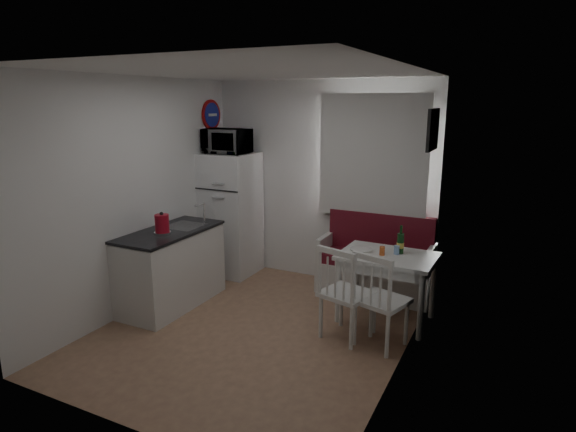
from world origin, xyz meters
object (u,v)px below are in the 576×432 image
at_px(bench, 376,268).
at_px(chair_left, 344,285).
at_px(chair_right, 379,291).
at_px(kettle, 162,224).
at_px(fridge, 231,214).
at_px(wine_bottle, 401,239).
at_px(kitchen_counter, 172,267).
at_px(microwave, 227,141).
at_px(dining_table, 387,262).

bearing_deg(bench, chair_left, -87.51).
relative_size(bench, chair_right, 2.48).
bearing_deg(kettle, bench, 37.61).
xyz_separation_m(chair_left, kettle, (-2.05, -0.19, 0.42)).
relative_size(fridge, wine_bottle, 5.42).
height_order(kitchen_counter, wine_bottle, kitchen_counter).
height_order(fridge, microwave, microwave).
distance_m(chair_right, kettle, 2.45).
height_order(dining_table, chair_right, chair_right).
distance_m(dining_table, chair_left, 0.72).
bearing_deg(chair_right, microwave, 170.88).
height_order(fridge, kettle, fridge).
height_order(bench, fridge, fridge).
xyz_separation_m(kitchen_counter, fridge, (0.02, 1.24, 0.37)).
bearing_deg(fridge, chair_left, -30.54).
distance_m(fridge, microwave, 0.99).
distance_m(chair_left, fridge, 2.42).
distance_m(bench, dining_table, 0.81).
distance_m(dining_table, microwave, 2.65).
xyz_separation_m(kitchen_counter, kettle, (0.05, -0.18, 0.57)).
bearing_deg(microwave, dining_table, -12.23).
height_order(kitchen_counter, chair_left, kitchen_counter).
bearing_deg(kettle, kitchen_counter, 105.79).
bearing_deg(bench, wine_bottle, -53.93).
xyz_separation_m(chair_left, fridge, (-2.08, 1.22, 0.23)).
height_order(kitchen_counter, fridge, fridge).
height_order(kitchen_counter, dining_table, kitchen_counter).
relative_size(fridge, kettle, 6.76).
bearing_deg(bench, kettle, -142.39).
xyz_separation_m(dining_table, fridge, (-2.33, 0.55, 0.17)).
bearing_deg(wine_bottle, fridge, 169.41).
bearing_deg(chair_left, kitchen_counter, -163.87).
xyz_separation_m(chair_right, wine_bottle, (0.00, 0.77, 0.30)).
distance_m(bench, kettle, 2.60).
xyz_separation_m(microwave, wine_bottle, (2.43, -0.40, -0.92)).
bearing_deg(dining_table, fridge, 168.31).
distance_m(chair_left, kettle, 2.10).
xyz_separation_m(chair_left, chair_right, (0.35, 0.00, -0.01)).
xyz_separation_m(bench, chair_right, (0.41, -1.34, 0.27)).
bearing_deg(bench, microwave, -175.41).
bearing_deg(kettle, microwave, 91.26).
bearing_deg(chair_left, wine_bottle, 80.89).
distance_m(dining_table, chair_right, 0.68).
distance_m(chair_right, wine_bottle, 0.83).
distance_m(chair_left, chair_right, 0.35).
height_order(microwave, kettle, microwave).
bearing_deg(chair_left, microwave, 166.09).
height_order(chair_right, fridge, fridge).
distance_m(chair_left, wine_bottle, 0.90).
relative_size(dining_table, fridge, 0.61).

